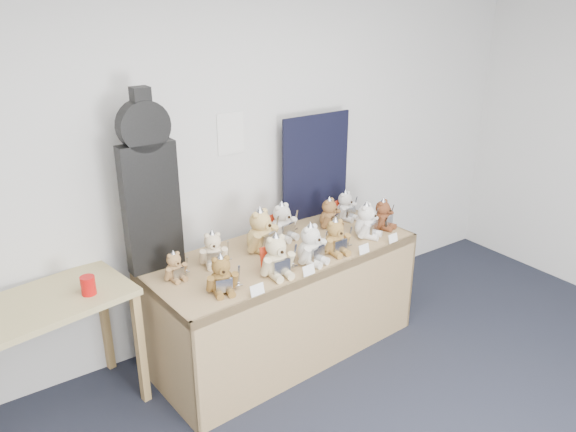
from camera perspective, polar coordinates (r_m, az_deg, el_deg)
room_shell at (r=4.05m, az=-5.85°, el=8.33°), size 6.00×6.00×6.00m
display_table at (r=3.96m, az=0.20°, el=-6.19°), size 1.98×0.94×0.80m
side_table at (r=3.64m, az=-23.44°, el=-9.70°), size 1.08×0.71×0.83m
guitar_case at (r=3.60m, az=-13.93°, el=3.13°), size 0.36×0.11×1.18m
navy_board at (r=4.42m, az=2.83°, el=5.04°), size 0.62×0.02×0.82m
red_cup at (r=3.53m, az=-19.64°, el=-6.66°), size 0.09×0.09×0.11m
teddy_front_far_left at (r=3.41m, az=-6.75°, el=-6.07°), size 0.22×0.20×0.27m
teddy_front_left at (r=3.57m, az=-1.18°, el=-4.22°), size 0.26×0.22×0.31m
teddy_front_centre at (r=3.73m, az=2.36°, el=-3.04°), size 0.26×0.23×0.31m
teddy_front_right at (r=3.88m, az=4.86°, el=-2.24°), size 0.23×0.18×0.28m
teddy_front_far_right at (r=4.16m, az=8.00°, el=-0.59°), size 0.24×0.23×0.29m
teddy_front_end at (r=4.33m, az=9.64°, el=0.04°), size 0.22×0.20×0.26m
teddy_back_left at (r=3.74m, az=-7.61°, el=-3.46°), size 0.21×0.20×0.26m
teddy_back_centre_left at (r=3.89m, az=-2.73°, el=-1.66°), size 0.29×0.27×0.35m
teddy_back_centre_right at (r=4.09m, az=-0.58°, el=-0.69°), size 0.25×0.23×0.30m
teddy_back_right at (r=4.30m, az=4.26°, el=0.18°), size 0.22×0.20×0.26m
teddy_back_end at (r=4.47m, az=5.85°, el=0.94°), size 0.22×0.19×0.26m
teddy_back_far_left at (r=3.61m, az=-11.43°, el=-5.11°), size 0.17×0.15×0.21m
entry_card_a at (r=3.38m, az=-3.15°, el=-7.50°), size 0.10×0.03×0.07m
entry_card_b at (r=3.60m, az=2.12°, el=-5.52°), size 0.09×0.03×0.07m
entry_card_c at (r=3.92m, az=7.73°, el=-3.35°), size 0.09×0.03×0.07m
entry_card_d at (r=4.12m, az=10.62°, el=-2.22°), size 0.09×0.03×0.06m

